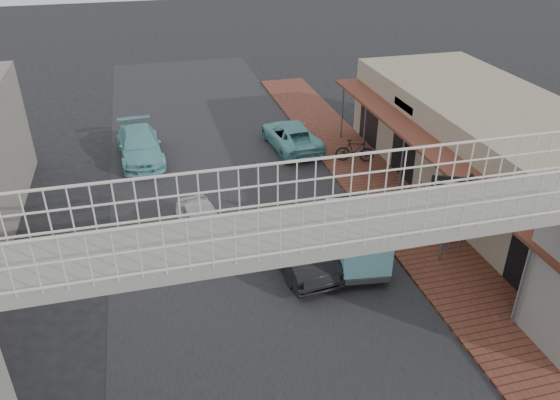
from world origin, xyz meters
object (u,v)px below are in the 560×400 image
white_hatchback (203,225)px  street_clock (459,195)px  angkot_far (140,145)px  motorcycle_far (355,151)px  angkot_curb (291,136)px  motorcycle_near (411,194)px  arrow_sign (477,193)px  angkot_van (356,232)px  dark_sedan (296,242)px

white_hatchback → street_clock: (8.62, -2.96, 1.67)m
angkot_far → motorcycle_far: (10.04, -3.17, -0.05)m
white_hatchback → angkot_curb: (5.52, 7.55, -0.01)m
angkot_far → motorcycle_far: size_ratio=2.62×
motorcycle_near → motorcycle_far: (-0.75, 4.53, 0.12)m
white_hatchback → arrow_sign: bearing=-31.1°
motorcycle_far → arrow_sign: arrow_sign is taller
angkot_far → angkot_van: angkot_van is taller
angkot_far → motorcycle_near: bearing=-39.7°
angkot_curb → street_clock: (3.10, -10.51, 1.67)m
dark_sedan → angkot_curb: size_ratio=0.99×
dark_sedan → motorcycle_near: 6.32m
motorcycle_near → angkot_van: bearing=137.1°
motorcycle_far → white_hatchback: bearing=141.6°
motorcycle_far → street_clock: (0.63, -7.91, 1.66)m
street_clock → arrow_sign: arrow_sign is taller
dark_sedan → street_clock: street_clock is taller
motorcycle_far → dark_sedan: bearing=164.6°
angkot_curb → arrow_sign: bearing=101.4°
angkot_van → arrow_sign: size_ratio=1.14×
dark_sedan → angkot_far: dark_sedan is taller
dark_sedan → angkot_van: size_ratio=1.19×
street_clock → white_hatchback: bearing=156.1°
white_hatchback → arrow_sign: arrow_sign is taller
motorcycle_far → street_clock: size_ratio=0.70×
motorcycle_far → angkot_far: bearing=92.3°
angkot_far → arrow_sign: size_ratio=1.43×
angkot_curb → street_clock: bearing=102.4°
angkot_van → motorcycle_far: size_ratio=2.09×
angkot_van → street_clock: bearing=2.1°
angkot_far → motorcycle_far: bearing=-21.8°
angkot_far → arrow_sign: 16.22m
angkot_van → arrow_sign: (3.66, -1.23, 1.69)m
white_hatchback → street_clock: street_clock is taller
angkot_curb → motorcycle_near: 7.82m
dark_sedan → angkot_curb: (2.54, 9.70, -0.12)m
white_hatchback → dark_sedan: 3.68m
dark_sedan → angkot_van: angkot_van is taller
angkot_curb → angkot_van: size_ratio=1.20×
white_hatchback → motorcycle_near: size_ratio=2.27×
angkot_van → dark_sedan: bearing=173.8°
angkot_far → angkot_van: size_ratio=1.25×
angkot_curb → angkot_far: 7.59m
street_clock → arrow_sign: bearing=-92.0°
white_hatchback → angkot_van: 5.68m
motorcycle_near → motorcycle_far: size_ratio=0.91×
angkot_curb → white_hatchback: bearing=49.8°
motorcycle_far → street_clock: 8.11m
angkot_curb → angkot_far: bearing=-8.4°
dark_sedan → angkot_curb: bearing=69.5°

